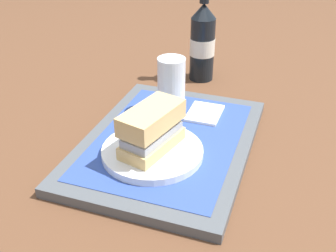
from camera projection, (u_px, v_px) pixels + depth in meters
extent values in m
plane|color=brown|center=(168.00, 147.00, 0.83)|extent=(3.00, 3.00, 0.00)
cube|color=#4C5156|center=(168.00, 143.00, 0.83)|extent=(0.44, 0.32, 0.02)
cube|color=#2D4793|center=(168.00, 139.00, 0.82)|extent=(0.38, 0.27, 0.00)
cylinder|color=white|center=(152.00, 152.00, 0.77)|extent=(0.19, 0.19, 0.01)
cube|color=tan|center=(152.00, 143.00, 0.76)|extent=(0.14, 0.09, 0.02)
cube|color=#9EA3A8|center=(152.00, 134.00, 0.75)|extent=(0.13, 0.08, 0.02)
cube|color=silver|center=(152.00, 128.00, 0.74)|extent=(0.12, 0.08, 0.01)
sphere|color=#47932D|center=(167.00, 112.00, 0.77)|extent=(0.04, 0.04, 0.04)
cube|color=tan|center=(152.00, 118.00, 0.73)|extent=(0.14, 0.09, 0.04)
cylinder|color=silver|center=(171.00, 110.00, 0.92)|extent=(0.06, 0.06, 0.01)
cylinder|color=silver|center=(171.00, 104.00, 0.91)|extent=(0.01, 0.01, 0.02)
cylinder|color=silver|center=(171.00, 79.00, 0.88)|extent=(0.06, 0.06, 0.09)
cylinder|color=gold|center=(171.00, 93.00, 0.90)|extent=(0.06, 0.06, 0.03)
cylinder|color=white|center=(171.00, 85.00, 0.89)|extent=(0.05, 0.05, 0.01)
cube|color=white|center=(205.00, 113.00, 0.90)|extent=(0.09, 0.07, 0.01)
cylinder|color=black|center=(202.00, 49.00, 1.08)|extent=(0.06, 0.06, 0.17)
cylinder|color=silver|center=(202.00, 46.00, 1.08)|extent=(0.07, 0.07, 0.05)
cone|color=black|center=(204.00, 11.00, 1.03)|extent=(0.06, 0.06, 0.04)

